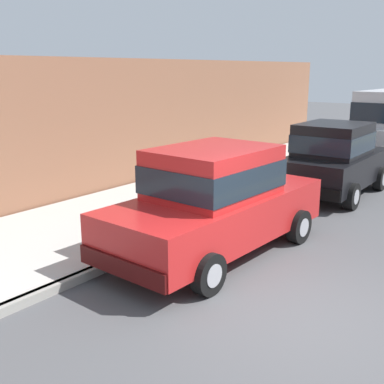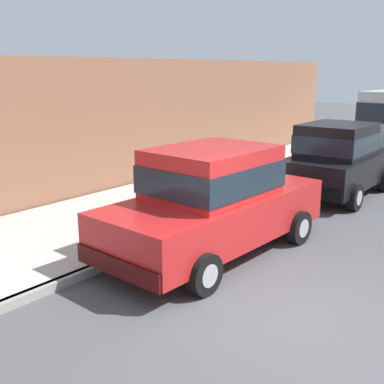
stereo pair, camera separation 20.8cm
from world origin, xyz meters
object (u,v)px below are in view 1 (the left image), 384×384
object	(u,v)px
dog_grey	(164,192)
fire_hydrant	(248,181)
car_black_hatchback	(334,158)
car_red_sedan	(215,200)

from	to	relation	value
dog_grey	fire_hydrant	size ratio (longest dim) A/B	0.89
fire_hydrant	dog_grey	bearing A→B (deg)	-119.09
dog_grey	fire_hydrant	bearing A→B (deg)	60.91
car_black_hatchback	fire_hydrant	size ratio (longest dim) A/B	5.29
car_black_hatchback	dog_grey	xyz separation A→B (m)	(-2.57, -3.71, -0.55)
car_black_hatchback	fire_hydrant	xyz separation A→B (m)	(-1.49, -1.77, -0.50)
car_red_sedan	dog_grey	distance (m)	2.97
car_red_sedan	fire_hydrant	bearing A→B (deg)	112.38
car_black_hatchback	dog_grey	bearing A→B (deg)	-124.72
car_red_sedan	dog_grey	xyz separation A→B (m)	(-2.50, 1.50, -0.55)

